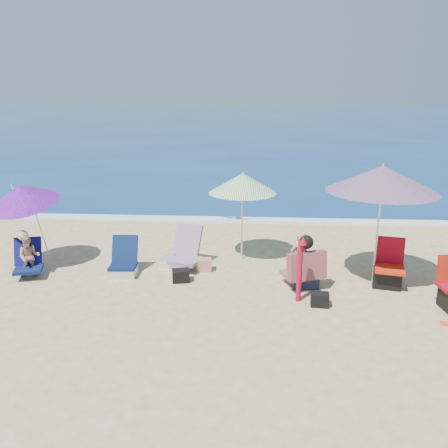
# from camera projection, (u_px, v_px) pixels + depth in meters

# --- Properties ---
(ground) EXTENTS (120.00, 120.00, 0.00)m
(ground) POSITION_uv_depth(u_px,v_px,m) (238.00, 305.00, 7.60)
(ground) COLOR #D8BC84
(ground) RESTS_ON ground
(sea) EXTENTS (120.00, 80.00, 0.12)m
(sea) POSITION_uv_depth(u_px,v_px,m) (252.00, 122.00, 50.71)
(sea) COLOR navy
(sea) RESTS_ON ground
(foam) EXTENTS (120.00, 0.50, 0.04)m
(foam) POSITION_uv_depth(u_px,v_px,m) (245.00, 220.00, 12.48)
(foam) COLOR white
(foam) RESTS_ON ground
(umbrella_turquoise) EXTENTS (1.96, 1.96, 2.22)m
(umbrella_turquoise) POSITION_uv_depth(u_px,v_px,m) (382.00, 179.00, 7.90)
(umbrella_turquoise) COLOR silver
(umbrella_turquoise) RESTS_ON ground
(umbrella_striped) EXTENTS (1.47, 1.47, 1.85)m
(umbrella_striped) POSITION_uv_depth(u_px,v_px,m) (243.00, 183.00, 9.23)
(umbrella_striped) COLOR white
(umbrella_striped) RESTS_ON ground
(umbrella_blue) EXTENTS (1.66, 1.69, 1.82)m
(umbrella_blue) POSITION_uv_depth(u_px,v_px,m) (22.00, 194.00, 8.82)
(umbrella_blue) COLOR white
(umbrella_blue) RESTS_ON ground
(furled_umbrella) EXTENTS (0.16, 0.23, 1.17)m
(furled_umbrella) POSITION_uv_depth(u_px,v_px,m) (300.00, 266.00, 7.56)
(furled_umbrella) COLOR maroon
(furled_umbrella) RESTS_ON ground
(chair_navy) EXTENTS (0.54, 0.66, 0.71)m
(chair_navy) POSITION_uv_depth(u_px,v_px,m) (124.00, 265.00, 8.82)
(chair_navy) COLOR #0B1740
(chair_navy) RESTS_ON ground
(chair_rainbow) EXTENTS (0.91, 0.95, 0.81)m
(chair_rainbow) POSITION_uv_depth(u_px,v_px,m) (181.00, 256.00, 9.21)
(chair_rainbow) COLOR #DC704D
(chair_rainbow) RESTS_ON ground
(camp_chair_left) EXTENTS (0.61, 0.67, 0.88)m
(camp_chair_left) POSITION_uv_depth(u_px,v_px,m) (388.00, 272.00, 8.27)
(camp_chair_left) COLOR red
(camp_chair_left) RESTS_ON ground
(person_center) EXTENTS (0.82, 0.83, 1.02)m
(person_center) POSITION_uv_depth(u_px,v_px,m) (302.00, 261.00, 8.15)
(person_center) COLOR tan
(person_center) RESTS_ON ground
(person_left) EXTENTS (0.68, 0.75, 0.90)m
(person_left) POSITION_uv_depth(u_px,v_px,m) (29.00, 256.00, 8.66)
(person_left) COLOR tan
(person_left) RESTS_ON ground
(bag_black_a) EXTENTS (0.35, 0.29, 0.23)m
(bag_black_a) POSITION_uv_depth(u_px,v_px,m) (181.00, 276.00, 8.50)
(bag_black_a) COLOR black
(bag_black_a) RESTS_ON ground
(bag_tan) EXTENTS (0.31, 0.23, 0.25)m
(bag_tan) POSITION_uv_depth(u_px,v_px,m) (204.00, 265.00, 9.01)
(bag_tan) COLOR tan
(bag_tan) RESTS_ON ground
(bag_navy_b) EXTENTS (0.49, 0.38, 0.34)m
(bag_navy_b) POSITION_uv_depth(u_px,v_px,m) (305.00, 277.00, 8.28)
(bag_navy_b) COLOR #1C203E
(bag_navy_b) RESTS_ON ground
(bag_black_b) EXTENTS (0.31, 0.23, 0.23)m
(bag_black_b) POSITION_uv_depth(u_px,v_px,m) (320.00, 300.00, 7.54)
(bag_black_b) COLOR black
(bag_black_b) RESTS_ON ground
(orange_item) EXTENTS (0.25, 0.17, 0.03)m
(orange_item) POSITION_uv_depth(u_px,v_px,m) (448.00, 324.00, 6.94)
(orange_item) COLOR #EF4819
(orange_item) RESTS_ON ground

